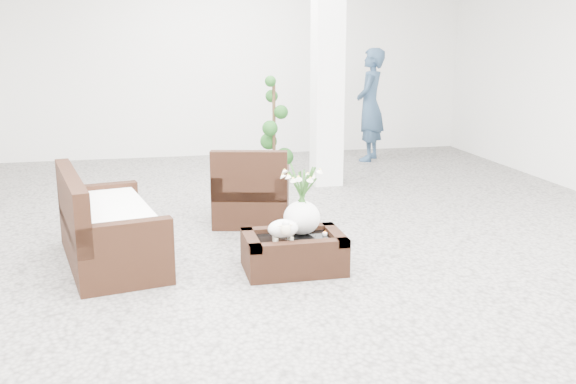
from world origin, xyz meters
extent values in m
plane|color=gray|center=(0.00, 0.00, 0.00)|extent=(11.00, 11.00, 0.00)
cube|color=white|center=(1.20, 2.80, 1.75)|extent=(0.40, 0.40, 3.50)
cube|color=black|center=(-0.06, -0.60, 0.16)|extent=(0.90, 0.60, 0.31)
ellipsoid|color=white|center=(-0.18, -0.70, 0.42)|extent=(0.28, 0.23, 0.21)
cylinder|color=white|center=(0.24, -0.58, 0.33)|extent=(0.04, 0.04, 0.03)
cube|color=black|center=(-0.17, 1.06, 0.45)|extent=(1.00, 0.98, 0.89)
cube|color=black|center=(-1.69, -0.01, 0.44)|extent=(1.12, 1.79, 0.89)
imported|color=navy|center=(2.43, 4.43, 0.96)|extent=(0.76, 0.84, 1.92)
camera|label=1|loc=(-1.29, -6.04, 2.09)|focal=39.98mm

